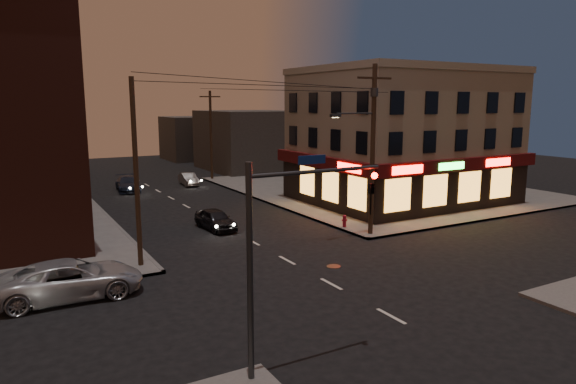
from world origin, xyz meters
TOP-DOWN VIEW (x-y plane):
  - ground at (0.00, 0.00)m, footprint 120.00×120.00m
  - sidewalk_ne at (18.00, 19.00)m, footprint 24.00×28.00m
  - pizza_building at (15.93, 13.43)m, footprint 15.85×12.85m
  - bg_building_ne_a at (14.00, 38.00)m, footprint 10.00×12.00m
  - bg_building_ne_b at (12.00, 52.00)m, footprint 8.00×8.00m
  - utility_pole_main at (6.68, 5.80)m, footprint 4.20×0.44m
  - utility_pole_far at (6.80, 32.00)m, footprint 0.26×0.26m
  - utility_pole_west at (-6.80, 6.50)m, footprint 0.24×0.24m
  - traffic_signal at (-5.57, -5.60)m, footprint 4.49×0.32m
  - suv_cross at (-10.23, 4.00)m, footprint 5.78×2.85m
  - sedan_near at (-0.75, 11.94)m, footprint 1.81×3.95m
  - sedan_mid at (3.54, 29.85)m, footprint 1.52×3.71m
  - sedan_far at (-2.40, 29.27)m, footprint 2.37×4.82m
  - fire_hydrant at (6.40, 7.92)m, footprint 0.36×0.36m

SIDE VIEW (x-z plane):
  - ground at x=0.00m, z-range 0.00..0.00m
  - sidewalk_ne at x=18.00m, z-range 0.00..0.15m
  - fire_hydrant at x=6.40m, z-range 0.19..0.97m
  - sedan_mid at x=3.54m, z-range 0.00..1.20m
  - sedan_near at x=-0.75m, z-range 0.00..1.31m
  - sedan_far at x=-2.40m, z-range 0.00..1.35m
  - suv_cross at x=-10.23m, z-range 0.00..1.58m
  - bg_building_ne_b at x=12.00m, z-range 0.00..6.00m
  - bg_building_ne_a at x=14.00m, z-range 0.00..7.00m
  - traffic_signal at x=-5.57m, z-range 0.92..7.39m
  - utility_pole_far at x=6.80m, z-range 0.15..9.15m
  - utility_pole_west at x=-6.80m, z-range 0.15..9.15m
  - pizza_building at x=15.93m, z-range 0.10..10.60m
  - utility_pole_main at x=6.68m, z-range 0.76..10.76m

